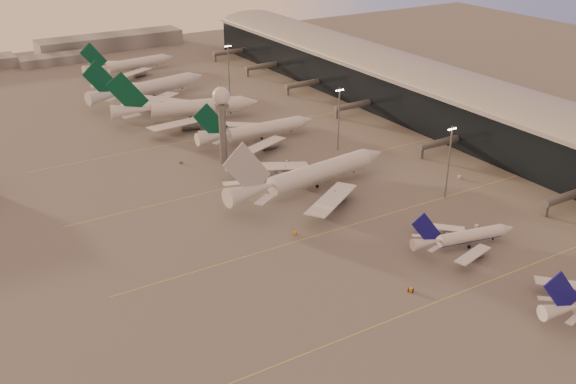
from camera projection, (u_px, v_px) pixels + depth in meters
ground at (436, 335)px, 156.60m from camera, size 700.00×700.00×0.00m
taxiway_markings at (384, 213)px, 214.22m from camera, size 180.00×185.25×0.02m
terminal at (449, 101)px, 288.67m from camera, size 57.00×362.00×23.04m
radar_tower at (222, 110)px, 243.23m from camera, size 6.40×6.40×31.10m
mast_b at (449, 159)px, 219.56m from camera, size 3.60×0.56×25.00m
mast_c at (339, 116)px, 259.82m from camera, size 3.60×0.56×25.00m
mast_d at (229, 67)px, 328.64m from camera, size 3.60×0.56×25.00m
distant_horizon at (69, 49)px, 408.24m from camera, size 165.00×37.50×9.00m
narrowbody_mid at (464, 239)px, 193.26m from camera, size 34.07×26.93×13.45m
widebody_white at (311, 179)px, 228.60m from camera, size 67.93×54.15×23.93m
greentail_a at (258, 133)px, 272.89m from camera, size 53.69×43.37×19.50m
greentail_b at (187, 111)px, 296.32m from camera, size 64.58×51.49×23.96m
greentail_c at (149, 91)px, 325.77m from camera, size 64.52×51.58×23.72m
greentail_d at (131, 67)px, 371.40m from camera, size 54.64×43.85×19.92m
gsv_tug_mid at (411, 290)px, 173.05m from camera, size 3.56×3.64×0.91m
gsv_truck_b at (478, 224)px, 204.89m from camera, size 5.45×2.18×2.18m
gsv_truck_c at (295, 231)px, 201.13m from camera, size 4.85×4.50×1.97m
gsv_catering_b at (460, 173)px, 238.76m from camera, size 5.34×4.01×4.01m
gsv_tug_far at (287, 162)px, 252.27m from camera, size 3.78×4.16×1.02m
gsv_truck_d at (180, 161)px, 251.91m from camera, size 3.43×5.02×1.91m
gsv_tug_hangar at (267, 126)px, 290.06m from camera, size 4.03×2.56×1.11m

